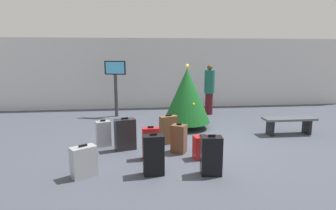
% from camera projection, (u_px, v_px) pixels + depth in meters
% --- Properties ---
extents(ground_plane, '(16.00, 16.00, 0.00)m').
position_uv_depth(ground_plane, '(193.00, 144.00, 7.11)').
color(ground_plane, '#424754').
extents(back_wall, '(16.00, 0.20, 2.86)m').
position_uv_depth(back_wall, '(170.00, 73.00, 11.69)').
color(back_wall, silver).
rests_on(back_wall, ground_plane).
extents(holiday_tree, '(1.43, 1.43, 1.95)m').
position_uv_depth(holiday_tree, '(187.00, 95.00, 8.46)').
color(holiday_tree, '#4C3319').
rests_on(holiday_tree, ground_plane).
extents(flight_info_kiosk, '(0.75, 0.31, 2.00)m').
position_uv_depth(flight_info_kiosk, '(115.00, 79.00, 9.98)').
color(flight_info_kiosk, '#333338').
rests_on(flight_info_kiosk, ground_plane).
extents(waiting_bench, '(1.47, 0.44, 0.48)m').
position_uv_depth(waiting_bench, '(289.00, 122.00, 7.92)').
color(waiting_bench, '#4C5159').
rests_on(waiting_bench, ground_plane).
extents(traveller_0, '(0.51, 0.51, 1.85)m').
position_uv_depth(traveller_0, '(209.00, 89.00, 10.39)').
color(traveller_0, '#4C1419').
rests_on(traveller_0, ground_plane).
extents(suitcase_0, '(0.40, 0.32, 0.66)m').
position_uv_depth(suitcase_0, '(103.00, 134.00, 6.94)').
color(suitcase_0, '#9EA0A5').
rests_on(suitcase_0, ground_plane).
extents(suitcase_1, '(0.40, 0.27, 0.81)m').
position_uv_depth(suitcase_1, '(154.00, 155.00, 5.28)').
color(suitcase_1, black).
rests_on(suitcase_1, ground_plane).
extents(suitcase_2, '(0.41, 0.30, 0.79)m').
position_uv_depth(suitcase_2, '(211.00, 156.00, 5.28)').
color(suitcase_2, black).
rests_on(suitcase_2, ground_plane).
extents(suitcase_3, '(0.37, 0.21, 0.73)m').
position_uv_depth(suitcase_3, '(151.00, 143.00, 6.10)').
color(suitcase_3, '#B2191E').
rests_on(suitcase_3, ground_plane).
extents(suitcase_4, '(0.40, 0.30, 0.54)m').
position_uv_depth(suitcase_4, '(202.00, 147.00, 6.12)').
color(suitcase_4, '#B2191E').
rests_on(suitcase_4, ground_plane).
extents(suitcase_5, '(0.48, 0.31, 0.76)m').
position_uv_depth(suitcase_5, '(169.00, 130.00, 7.09)').
color(suitcase_5, brown).
rests_on(suitcase_5, ground_plane).
extents(suitcase_6, '(0.53, 0.37, 0.79)m').
position_uv_depth(suitcase_6, '(125.00, 134.00, 6.66)').
color(suitcase_6, '#232326').
rests_on(suitcase_6, ground_plane).
extents(suitcase_7, '(0.41, 0.38, 0.70)m').
position_uv_depth(suitcase_7, '(179.00, 139.00, 6.48)').
color(suitcase_7, brown).
rests_on(suitcase_7, ground_plane).
extents(suitcase_8, '(0.52, 0.45, 0.62)m').
position_uv_depth(suitcase_8, '(84.00, 161.00, 5.22)').
color(suitcase_8, '#9EA0A5').
rests_on(suitcase_8, ground_plane).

